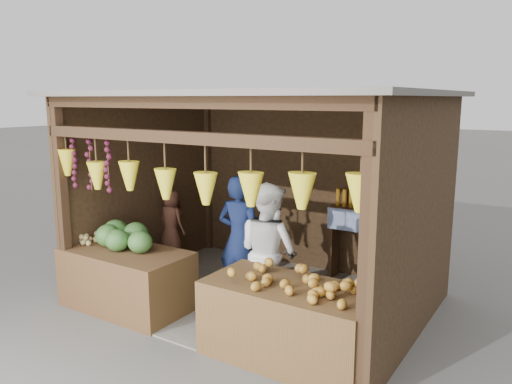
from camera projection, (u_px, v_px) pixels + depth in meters
ground at (259, 299)px, 6.50m from camera, size 80.00×80.00×0.00m
stall_structure at (255, 173)px, 6.17m from camera, size 4.30×3.30×2.66m
back_shelf at (374, 225)px, 6.84m from camera, size 1.25×0.32×1.32m
counter_left at (127, 279)px, 6.19m from camera, size 1.61×0.85×0.74m
counter_right at (289, 322)px, 4.96m from camera, size 1.70×0.85×0.77m
stool at (173, 262)px, 7.49m from camera, size 0.33×0.33×0.31m
man_standing at (240, 240)px, 6.27m from camera, size 0.64×0.45×1.66m
woman_standing at (269, 252)px, 5.81m from camera, size 0.94×0.83×1.64m
vendor_seated at (171, 221)px, 7.38m from camera, size 0.51×0.37×0.96m
melon_pile at (125, 235)px, 6.20m from camera, size 1.00×0.50×0.32m
tanfruit_pile at (88, 238)px, 6.42m from camera, size 0.34×0.40×0.13m
mango_pile at (296, 277)px, 4.80m from camera, size 1.40×0.64×0.22m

